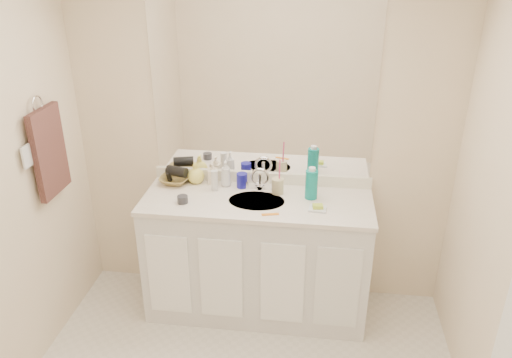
{
  "coord_description": "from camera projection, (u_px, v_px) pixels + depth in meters",
  "views": [
    {
      "loc": [
        0.37,
        -1.87,
        2.38
      ],
      "look_at": [
        0.0,
        0.97,
        1.05
      ],
      "focal_mm": 35.0,
      "sensor_mm": 36.0,
      "label": 1
    }
  ],
  "objects": [
    {
      "name": "green_soap",
      "position": [
        318.0,
        206.0,
        3.14
      ],
      "size": [
        0.07,
        0.06,
        0.02
      ],
      "primitive_type": "cube",
      "rotation": [
        0.0,
        0.0,
        0.15
      ],
      "color": "#B1CF32",
      "rests_on": "soap_dish"
    },
    {
      "name": "toothbrush",
      "position": [
        279.0,
        173.0,
        3.3
      ],
      "size": [
        0.02,
        0.04,
        0.2
      ],
      "primitive_type": "cylinder",
      "rotation": [
        0.14,
        0.0,
        0.18
      ],
      "color": "#E83D79",
      "rests_on": "tan_cup"
    },
    {
      "name": "faucet",
      "position": [
        260.0,
        181.0,
        3.4
      ],
      "size": [
        0.02,
        0.02,
        0.11
      ],
      "primitive_type": "cylinder",
      "color": "silver",
      "rests_on": "countertop"
    },
    {
      "name": "wicker_basket",
      "position": [
        175.0,
        180.0,
        3.5
      ],
      "size": [
        0.22,
        0.22,
        0.05
      ],
      "primitive_type": "imported",
      "rotation": [
        0.0,
        0.0,
        -0.08
      ],
      "color": "olive",
      "rests_on": "countertop"
    },
    {
      "name": "orange_comb",
      "position": [
        270.0,
        214.0,
        3.09
      ],
      "size": [
        0.11,
        0.05,
        0.0
      ],
      "primitive_type": "cube",
      "rotation": [
        0.0,
        0.0,
        0.25
      ],
      "color": "orange",
      "rests_on": "countertop"
    },
    {
      "name": "soap_dish",
      "position": [
        318.0,
        209.0,
        3.15
      ],
      "size": [
        0.12,
        0.1,
        0.01
      ],
      "primitive_type": "cube",
      "rotation": [
        0.0,
        0.0,
        -0.09
      ],
      "color": "white",
      "rests_on": "countertop"
    },
    {
      "name": "extra_white_bottle",
      "position": [
        215.0,
        181.0,
        3.38
      ],
      "size": [
        0.05,
        0.05,
        0.14
      ],
      "primitive_type": "cylinder",
      "rotation": [
        0.0,
        0.0,
        0.18
      ],
      "color": "silver",
      "rests_on": "countertop"
    },
    {
      "name": "hand_towel",
      "position": [
        49.0,
        152.0,
        3.05
      ],
      "size": [
        0.04,
        0.32,
        0.55
      ],
      "primitive_type": "cube",
      "color": "#2F1B19",
      "rests_on": "towel_ring"
    },
    {
      "name": "towel_ring",
      "position": [
        37.0,
        104.0,
        2.93
      ],
      "size": [
        0.01,
        0.11,
        0.11
      ],
      "primitive_type": "torus",
      "rotation": [
        0.0,
        1.57,
        0.0
      ],
      "color": "silver",
      "rests_on": "wall_left"
    },
    {
      "name": "soap_bottle_cream",
      "position": [
        213.0,
        173.0,
        3.48
      ],
      "size": [
        0.08,
        0.09,
        0.16
      ],
      "primitive_type": "imported",
      "rotation": [
        0.0,
        0.0,
        0.21
      ],
      "color": "#F9E9CB",
      "rests_on": "countertop"
    },
    {
      "name": "switch_plate",
      "position": [
        27.0,
        156.0,
        2.85
      ],
      "size": [
        0.01,
        0.08,
        0.13
      ],
      "primitive_type": "cube",
      "color": "white",
      "rests_on": "wall_left"
    },
    {
      "name": "mirror",
      "position": [
        262.0,
        87.0,
        3.24
      ],
      "size": [
        1.48,
        0.01,
        1.2
      ],
      "primitive_type": "cube",
      "color": "white",
      "rests_on": "wall_back"
    },
    {
      "name": "hair_dryer",
      "position": [
        177.0,
        171.0,
        3.47
      ],
      "size": [
        0.16,
        0.11,
        0.07
      ],
      "primitive_type": "cylinder",
      "rotation": [
        0.0,
        1.57,
        -0.26
      ],
      "color": "black",
      "rests_on": "wicker_basket"
    },
    {
      "name": "soap_bottle_white",
      "position": [
        226.0,
        174.0,
        3.43
      ],
      "size": [
        0.07,
        0.08,
        0.18
      ],
      "primitive_type": "imported",
      "rotation": [
        0.0,
        0.0,
        0.06
      ],
      "color": "white",
      "rests_on": "countertop"
    },
    {
      "name": "wall_back",
      "position": [
        262.0,
        139.0,
        3.4
      ],
      "size": [
        2.6,
        0.02,
        2.4
      ],
      "primitive_type": "cube",
      "color": "#F4E0BF",
      "rests_on": "floor"
    },
    {
      "name": "blue_mug",
      "position": [
        242.0,
        180.0,
        3.43
      ],
      "size": [
        0.1,
        0.1,
        0.1
      ],
      "primitive_type": "cylinder",
      "rotation": [
        0.0,
        0.0,
        0.33
      ],
      "color": "#151490",
      "rests_on": "countertop"
    },
    {
      "name": "dark_jar",
      "position": [
        183.0,
        199.0,
        3.23
      ],
      "size": [
        0.08,
        0.08,
        0.05
      ],
      "primitive_type": "cylinder",
      "rotation": [
        0.0,
        0.0,
        -0.15
      ],
      "color": "#303036",
      "rests_on": "countertop"
    },
    {
      "name": "vanity_cabinet",
      "position": [
        257.0,
        257.0,
        3.47
      ],
      "size": [
        1.5,
        0.55,
        0.85
      ],
      "primitive_type": "cube",
      "color": "silver",
      "rests_on": "floor"
    },
    {
      "name": "mouthwash_bottle",
      "position": [
        311.0,
        184.0,
        3.26
      ],
      "size": [
        0.1,
        0.1,
        0.2
      ],
      "primitive_type": "cylinder",
      "rotation": [
        0.0,
        0.0,
        -0.17
      ],
      "color": "#0B847F",
      "rests_on": "countertop"
    },
    {
      "name": "countertop",
      "position": [
        257.0,
        201.0,
        3.29
      ],
      "size": [
        1.52,
        0.57,
        0.03
      ],
      "primitive_type": "cube",
      "color": "white",
      "rests_on": "vanity_cabinet"
    },
    {
      "name": "soap_bottle_yellow",
      "position": [
        196.0,
        173.0,
        3.49
      ],
      "size": [
        0.13,
        0.13,
        0.15
      ],
      "primitive_type": "imported",
      "rotation": [
        0.0,
        0.0,
        0.13
      ],
      "color": "#EDE25C",
      "rests_on": "countertop"
    },
    {
      "name": "backsplash",
      "position": [
        262.0,
        177.0,
        3.5
      ],
      "size": [
        1.52,
        0.03,
        0.08
      ],
      "primitive_type": "cube",
      "color": "white",
      "rests_on": "countertop"
    },
    {
      "name": "tan_cup",
      "position": [
        278.0,
        186.0,
        3.34
      ],
      "size": [
        0.1,
        0.1,
        0.11
      ],
      "primitive_type": "cylinder",
      "rotation": [
        0.0,
        0.0,
        0.42
      ],
      "color": "#C6BB8C",
      "rests_on": "countertop"
    },
    {
      "name": "sink_basin",
      "position": [
        257.0,
        202.0,
        3.27
      ],
      "size": [
        0.37,
        0.37,
        0.02
      ],
      "primitive_type": "cylinder",
      "color": "beige",
      "rests_on": "countertop"
    }
  ]
}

